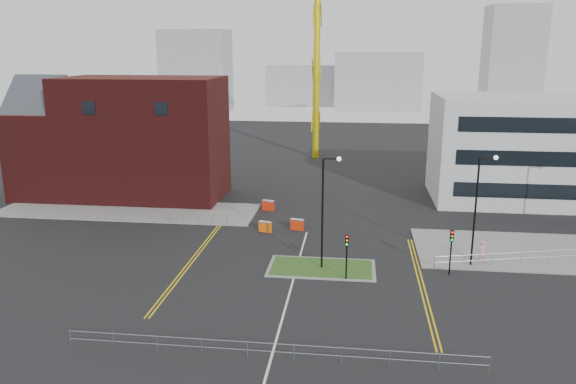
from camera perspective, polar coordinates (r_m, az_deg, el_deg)
name	(u,v)px	position (r m, az deg, el deg)	size (l,w,h in m)	color
ground	(284,312)	(38.49, -0.40, -12.12)	(200.00, 200.00, 0.00)	black
pavement_left	(128,210)	(63.59, -15.92, -1.78)	(28.00, 8.00, 0.12)	slate
pavement_right	(557,252)	(54.04, 25.65, -5.55)	(24.00, 10.00, 0.12)	slate
island_kerb	(322,268)	(45.57, 3.43, -7.72)	(8.60, 4.60, 0.08)	slate
grass_island	(322,268)	(45.56, 3.43, -7.70)	(8.00, 4.00, 0.12)	#274918
brick_building	(120,139)	(68.71, -16.69, 5.16)	(24.20, 10.07, 14.24)	#421010
office_block	(546,149)	(70.44, 24.77, 3.96)	(25.00, 12.20, 12.00)	#B2B4B7
streetlamp_island	(325,204)	(43.82, 3.82, -1.21)	(1.46, 0.36, 9.18)	black
streetlamp_right_near	(479,202)	(46.72, 18.82, -0.97)	(1.46, 0.36, 9.18)	black
traffic_light_island	(347,248)	(42.71, 5.99, -5.69)	(0.28, 0.33, 3.65)	black
traffic_light_right	(451,244)	(45.23, 16.27, -5.05)	(0.28, 0.33, 3.65)	black
railing_front	(270,348)	(32.89, -1.79, -15.53)	(24.05, 0.05, 1.10)	gray
railing_left	(198,218)	(56.82, -9.11, -2.59)	(6.05, 0.05, 1.10)	gray
railing_right	(549,254)	(51.10, 25.00, -5.73)	(19.05, 5.05, 1.10)	gray
centre_line	(288,299)	(40.27, -0.02, -10.85)	(0.15, 30.00, 0.01)	silver
yellow_left_a	(196,254)	(49.25, -9.38, -6.21)	(0.12, 24.00, 0.01)	gold
yellow_left_b	(199,254)	(49.17, -9.04, -6.23)	(0.12, 24.00, 0.01)	gold
yellow_right_a	(419,283)	(43.96, 13.18, -9.00)	(0.12, 20.00, 0.01)	gold
yellow_right_b	(423,283)	(44.00, 13.57, -9.01)	(0.12, 20.00, 0.01)	gold
skyline_a	(196,71)	(160.54, -9.30, 12.04)	(18.00, 12.00, 22.00)	gray
skyline_b	(378,81)	(164.49, 9.08, 11.05)	(24.00, 12.00, 16.00)	gray
skyline_c	(512,60)	(164.26, 21.81, 12.32)	(14.00, 12.00, 28.00)	gray
skyline_d	(317,86)	(174.95, 2.95, 10.75)	(30.00, 12.00, 12.00)	gray
pedestrian	(482,252)	(48.83, 19.14, -5.82)	(0.71, 0.46, 1.94)	pink
barrier_left	(268,205)	(61.18, -2.03, -1.32)	(1.40, 0.80, 1.12)	red
barrier_mid	(265,226)	(54.09, -2.34, -3.50)	(1.30, 0.81, 1.03)	orange
barrier_right	(297,224)	(54.63, 0.94, -3.28)	(1.35, 0.72, 1.08)	red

